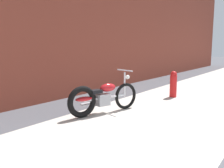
# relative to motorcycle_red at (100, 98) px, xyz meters

# --- Properties ---
(sidewalk_slab) EXTENTS (36.00, 3.50, 0.01)m
(sidewalk_slab) POSITION_rel_motorcycle_red_xyz_m (-0.10, -1.18, -0.40)
(sidewalk_slab) COLOR #B2ADA3
(sidewalk_slab) RESTS_ON ground
(brick_building_wall) EXTENTS (36.00, 0.50, 5.52)m
(brick_building_wall) POSITION_rel_motorcycle_red_xyz_m (-0.10, 2.27, 2.36)
(brick_building_wall) COLOR brown
(brick_building_wall) RESTS_ON ground
(motorcycle_red) EXTENTS (1.95, 0.80, 1.03)m
(motorcycle_red) POSITION_rel_motorcycle_red_xyz_m (0.00, 0.00, 0.00)
(motorcycle_red) COLOR black
(motorcycle_red) RESTS_ON ground
(fire_hydrant) EXTENTS (0.22, 0.22, 0.84)m
(fire_hydrant) POSITION_rel_motorcycle_red_xyz_m (2.95, -0.63, 0.03)
(fire_hydrant) COLOR red
(fire_hydrant) RESTS_ON ground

